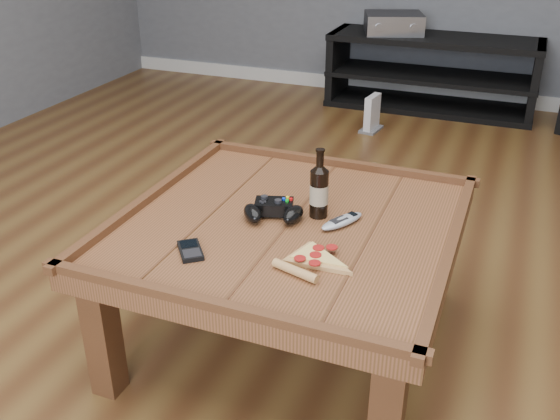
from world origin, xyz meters
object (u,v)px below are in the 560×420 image
at_px(coffee_table, 289,239).
at_px(pizza_slice, 313,260).
at_px(beer_bottle, 319,190).
at_px(remote_control, 342,221).
at_px(smartphone, 190,250).
at_px(game_console, 372,115).
at_px(media_console, 431,74).
at_px(av_receiver, 394,23).
at_px(game_controller, 273,211).

xyz_separation_m(coffee_table, pizza_slice, (0.14, -0.20, 0.07)).
bearing_deg(beer_bottle, remote_control, -18.64).
height_order(coffee_table, pizza_slice, same).
bearing_deg(beer_bottle, smartphone, -127.23).
distance_m(coffee_table, remote_control, 0.18).
distance_m(smartphone, game_console, 2.45).
bearing_deg(remote_control, media_console, 122.20).
height_order(media_console, game_console, media_console).
relative_size(coffee_table, smartphone, 8.33).
height_order(smartphone, remote_control, remote_control).
height_order(coffee_table, game_console, coffee_table).
bearing_deg(game_console, media_console, 74.97).
xyz_separation_m(media_console, game_console, (-0.26, -0.60, -0.14)).
xyz_separation_m(pizza_slice, remote_control, (0.01, 0.24, 0.00)).
bearing_deg(av_receiver, media_console, -18.32).
bearing_deg(coffee_table, game_controller, 172.11).
distance_m(media_console, beer_bottle, 2.69).
distance_m(beer_bottle, av_receiver, 2.69).
relative_size(smartphone, av_receiver, 0.27).
height_order(game_controller, smartphone, game_controller).
relative_size(beer_bottle, remote_control, 1.33).
bearing_deg(av_receiver, remote_control, -99.95).
relative_size(media_console, game_controller, 6.97).
distance_m(beer_bottle, game_controller, 0.15).
height_order(media_console, pizza_slice, media_console).
bearing_deg(pizza_slice, media_console, 109.17).
xyz_separation_m(av_receiver, game_console, (0.03, -0.60, -0.46)).
height_order(beer_bottle, game_controller, beer_bottle).
bearing_deg(remote_control, coffee_table, -134.47).
height_order(game_controller, av_receiver, av_receiver).
height_order(pizza_slice, av_receiver, av_receiver).
distance_m(pizza_slice, remote_control, 0.24).
relative_size(remote_control, av_receiver, 0.37).
bearing_deg(smartphone, coffee_table, 15.96).
height_order(beer_bottle, smartphone, beer_bottle).
bearing_deg(smartphone, av_receiver, 53.34).
distance_m(coffee_table, av_receiver, 2.77).
bearing_deg(av_receiver, game_console, -106.23).
relative_size(coffee_table, media_console, 0.74).
height_order(smartphone, game_console, smartphone).
relative_size(coffee_table, remote_control, 6.13).
bearing_deg(game_controller, beer_bottle, 10.95).
xyz_separation_m(smartphone, av_receiver, (-0.09, 3.02, 0.11)).
bearing_deg(remote_control, game_controller, -140.75).
bearing_deg(remote_control, game_console, 129.98).
height_order(coffee_table, remote_control, coffee_table).
bearing_deg(av_receiver, game_controller, -104.40).
height_order(coffee_table, media_console, media_console).
distance_m(beer_bottle, game_console, 2.15).
bearing_deg(game_controller, media_console, 71.50).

